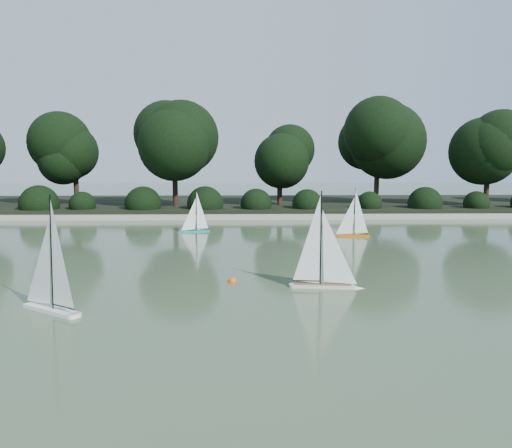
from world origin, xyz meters
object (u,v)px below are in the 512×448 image
object	(u,v)px
sailboat_orange	(350,228)
race_buoy	(232,282)
sailboat_white_b	(329,272)
sailboat_white_a	(46,291)
sailboat_teal	(193,225)

from	to	relation	value
sailboat_orange	race_buoy	world-z (taller)	sailboat_orange
sailboat_white_b	sailboat_orange	distance (m)	5.61
sailboat_white_b	sailboat_white_a	bearing A→B (deg)	-164.67
sailboat_teal	race_buoy	distance (m)	6.08
sailboat_white_a	race_buoy	distance (m)	2.90
sailboat_orange	sailboat_white_a	bearing A→B (deg)	-130.20
sailboat_white_b	race_buoy	size ratio (longest dim) A/B	10.71
race_buoy	sailboat_white_b	bearing A→B (deg)	-15.78
sailboat_white_a	sailboat_teal	bearing A→B (deg)	80.63
sailboat_white_a	sailboat_white_b	size ratio (longest dim) A/B	1.01
sailboat_white_a	sailboat_teal	xyz separation A→B (m)	(1.23, 7.48, -0.06)
sailboat_orange	sailboat_teal	bearing A→B (deg)	167.01
sailboat_white_b	race_buoy	world-z (taller)	sailboat_white_b
sailboat_white_b	sailboat_orange	world-z (taller)	sailboat_white_b
sailboat_white_a	race_buoy	xyz separation A→B (m)	(2.45, 1.52, -0.26)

